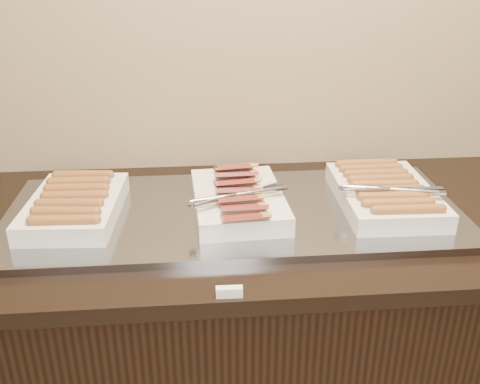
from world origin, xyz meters
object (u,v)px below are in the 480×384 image
(dish_left, at_px, (75,205))
(dish_right, at_px, (385,193))
(counter, at_px, (234,347))
(dish_center, at_px, (238,199))
(warming_tray, at_px, (234,213))

(dish_left, distance_m, dish_right, 0.82)
(counter, relative_size, dish_left, 5.94)
(dish_center, distance_m, dish_right, 0.40)
(warming_tray, relative_size, dish_center, 3.22)
(dish_left, relative_size, dish_right, 0.93)
(dish_center, height_order, dish_right, dish_center)
(counter, xyz_separation_m, dish_center, (0.01, -0.00, 0.50))
(counter, distance_m, dish_left, 0.64)
(counter, relative_size, dish_center, 5.53)
(dish_right, bearing_deg, dish_left, -178.95)
(dish_left, bearing_deg, dish_center, 2.95)
(warming_tray, bearing_deg, dish_center, -22.99)
(counter, height_order, warming_tray, warming_tray)
(dish_center, bearing_deg, warming_tray, 154.24)
(counter, xyz_separation_m, dish_left, (-0.41, -0.00, 0.50))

